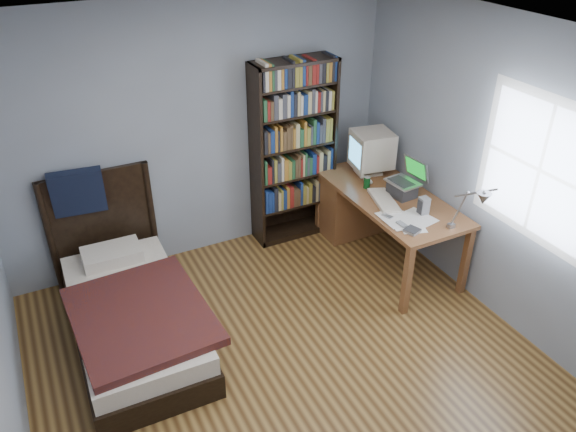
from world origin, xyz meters
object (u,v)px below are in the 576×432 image
object	(u,v)px
keyboard	(384,201)
speaker	(424,206)
crt_monitor	(371,150)
desk_lamp	(479,201)
desk	(362,203)
soda_can	(367,183)
laptop	(404,186)
bed	(130,307)
bookshelf	(293,153)

from	to	relation	value
keyboard	speaker	distance (m)	0.39
crt_monitor	keyboard	distance (m)	0.66
desk_lamp	speaker	distance (m)	0.74
desk	keyboard	bearing A→B (deg)	-103.80
speaker	soda_can	distance (m)	0.67
desk_lamp	soda_can	xyz separation A→B (m)	(-0.13, 1.28, -0.40)
soda_can	laptop	bearing A→B (deg)	-51.92
crt_monitor	speaker	distance (m)	0.93
keyboard	soda_can	distance (m)	0.31
laptop	bed	size ratio (longest dim) A/B	0.18
bookshelf	bed	distance (m)	2.19
laptop	desk	bearing A→B (deg)	101.19
keyboard	crt_monitor	bearing A→B (deg)	84.56
crt_monitor	soda_can	bearing A→B (deg)	-127.44
desk_lamp	bed	world-z (taller)	desk_lamp
desk	crt_monitor	distance (m)	0.57
laptop	bed	world-z (taller)	bed
crt_monitor	soda_can	xyz separation A→B (m)	(-0.20, -0.27, -0.20)
bookshelf	bed	world-z (taller)	bookshelf
desk_lamp	speaker	size ratio (longest dim) A/B	3.51
desk	keyboard	world-z (taller)	keyboard
keyboard	laptop	bearing A→B (deg)	21.35
desk_lamp	keyboard	size ratio (longest dim) A/B	1.27
crt_monitor	bookshelf	xyz separation A→B (m)	(-0.68, 0.36, -0.04)
desk	laptop	size ratio (longest dim) A/B	4.50
desk_lamp	bookshelf	world-z (taller)	bookshelf
speaker	desk_lamp	bearing A→B (deg)	-90.81
crt_monitor	bookshelf	bearing A→B (deg)	151.86
desk	desk_lamp	bearing A→B (deg)	-89.55
bookshelf	speaker	bearing A→B (deg)	-63.06
keyboard	bookshelf	size ratio (longest dim) A/B	0.24
laptop	desk_lamp	bearing A→B (deg)	-95.19
desk	speaker	distance (m)	0.96
laptop	soda_can	bearing A→B (deg)	128.08
soda_can	bookshelf	distance (m)	0.80
desk_lamp	bookshelf	bearing A→B (deg)	107.62
soda_can	bookshelf	bearing A→B (deg)	126.98
desk	soda_can	world-z (taller)	soda_can
crt_monitor	speaker	xyz separation A→B (m)	(-0.03, -0.91, -0.17)
bookshelf	desk_lamp	bearing A→B (deg)	-72.38
desk	soda_can	size ratio (longest dim) A/B	14.26
laptop	desk_lamp	distance (m)	1.06
keyboard	bookshelf	distance (m)	1.06
laptop	soda_can	world-z (taller)	laptop
keyboard	speaker	world-z (taller)	speaker
desk	crt_monitor	world-z (taller)	crt_monitor
desk	speaker	bearing A→B (deg)	-86.59
bed	desk	bearing A→B (deg)	8.95
desk_lamp	bookshelf	xyz separation A→B (m)	(-0.61, 1.91, -0.25)
speaker	bookshelf	bearing A→B (deg)	119.76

